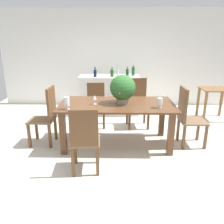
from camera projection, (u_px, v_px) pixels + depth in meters
ground_plane at (117, 142)px, 4.27m from camera, size 7.04×7.04×0.00m
back_wall at (117, 58)px, 6.34m from camera, size 6.40×0.10×2.60m
dining_table at (117, 111)px, 4.01m from camera, size 1.99×1.02×0.77m
chair_head_end at (47, 114)px, 4.05m from camera, size 0.46×0.44×1.05m
chair_near_left at (85, 138)px, 3.14m from camera, size 0.44×0.45×0.98m
chair_far_left at (96, 102)px, 4.96m from camera, size 0.43×0.42×0.93m
chair_foot_end at (187, 115)px, 4.01m from camera, size 0.46×0.45×1.05m
chair_far_right at (137, 100)px, 4.95m from camera, size 0.51×0.49×1.03m
flower_centerpiece at (123, 88)px, 3.90m from camera, size 0.44×0.44×0.50m
crystal_vase_left at (160, 102)px, 3.69m from camera, size 0.09×0.09×0.16m
crystal_vase_center_near at (67, 102)px, 3.62m from camera, size 0.09×0.09×0.20m
wine_glass at (95, 98)px, 3.89m from camera, size 0.07×0.07×0.16m
kitchen_counter at (109, 95)px, 5.77m from camera, size 1.47×0.58×0.95m
wine_bottle_amber at (118, 71)px, 5.61m from camera, size 0.06×0.06×0.27m
wine_bottle_dark at (95, 73)px, 5.47m from camera, size 0.07×0.07×0.23m
wine_bottle_green at (133, 71)px, 5.66m from camera, size 0.07×0.07×0.25m
wine_bottle_clear at (127, 73)px, 5.44m from camera, size 0.07×0.07×0.25m
wine_bottle_tall at (112, 73)px, 5.49m from camera, size 0.08×0.08×0.22m
side_table at (214, 96)px, 5.32m from camera, size 0.64×0.55×0.74m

